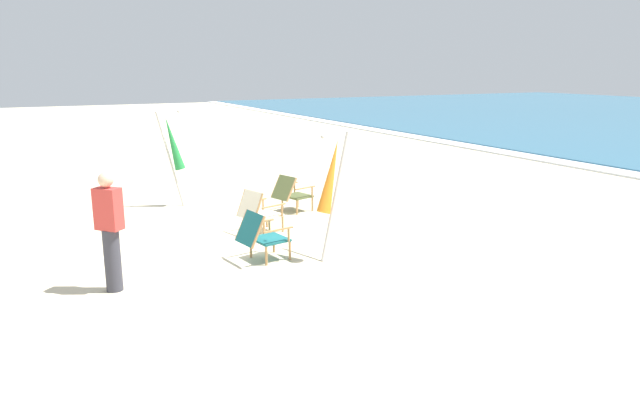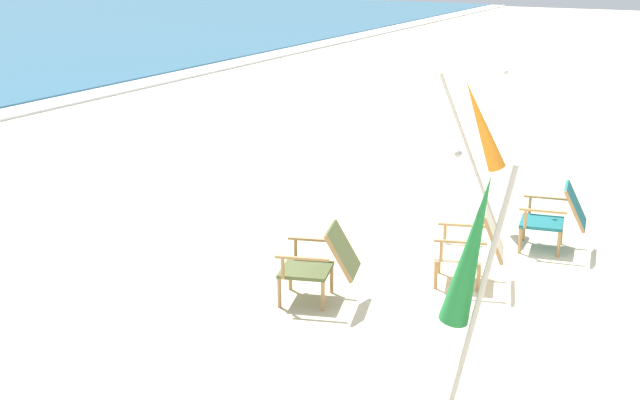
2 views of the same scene
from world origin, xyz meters
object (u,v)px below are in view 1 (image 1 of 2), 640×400
(umbrella_furled_green, at_px, (173,144))
(beach_chair_back_left, at_px, (261,234))
(person_near_chairs, at_px, (110,231))
(beach_chair_front_right, at_px, (291,192))
(beach_chair_back_right, at_px, (258,210))
(umbrella_furled_orange, at_px, (331,177))

(umbrella_furled_green, bearing_deg, beach_chair_back_left, 4.13)
(umbrella_furled_green, bearing_deg, person_near_chairs, -23.25)
(beach_chair_front_right, distance_m, umbrella_furled_green, 2.77)
(beach_chair_front_right, height_order, beach_chair_back_right, beach_chair_back_right)
(beach_chair_back_right, distance_m, umbrella_furled_green, 3.06)
(beach_chair_front_right, xyz_separation_m, person_near_chairs, (2.81, -3.93, 0.42))
(beach_chair_back_left, bearing_deg, umbrella_furled_green, -175.87)
(beach_chair_back_left, xyz_separation_m, person_near_chairs, (0.22, -2.22, 0.41))
(beach_chair_front_right, relative_size, umbrella_furled_orange, 0.45)
(umbrella_furled_green, distance_m, umbrella_furled_orange, 4.77)
(beach_chair_back_right, bearing_deg, beach_chair_front_right, 134.16)
(beach_chair_back_left, relative_size, umbrella_furled_orange, 0.41)
(beach_chair_back_left, bearing_deg, person_near_chairs, -84.25)
(beach_chair_front_right, height_order, umbrella_furled_green, umbrella_furled_green)
(umbrella_furled_orange, xyz_separation_m, person_near_chairs, (-0.11, -3.27, -0.46))
(beach_chair_front_right, bearing_deg, beach_chair_back_left, -33.39)
(beach_chair_front_right, bearing_deg, umbrella_furled_green, -129.43)
(beach_chair_back_right, xyz_separation_m, umbrella_furled_green, (-2.80, -0.83, 0.93))
(beach_chair_back_left, relative_size, person_near_chairs, 0.50)
(umbrella_furled_orange, bearing_deg, beach_chair_front_right, 167.40)
(beach_chair_back_right, relative_size, umbrella_furled_green, 0.40)
(umbrella_furled_orange, distance_m, person_near_chairs, 3.31)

